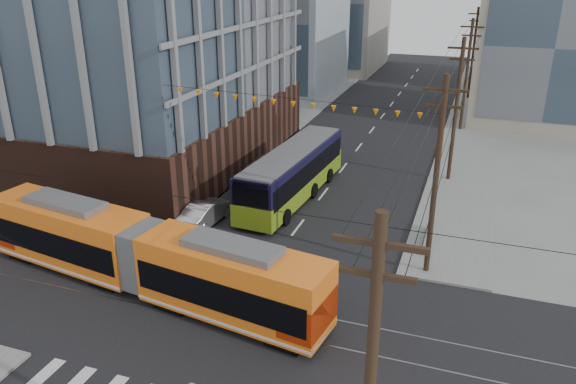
% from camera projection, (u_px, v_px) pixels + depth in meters
% --- Properties ---
extents(ground, '(160.00, 160.00, 0.00)m').
position_uv_depth(ground, '(196.00, 362.00, 24.18)').
color(ground, slate).
extents(bg_bldg_nw_near, '(18.00, 16.00, 18.00)m').
position_uv_depth(bg_bldg_nw_near, '(266.00, 20.00, 71.31)').
color(bg_bldg_nw_near, '#8C99A5').
rests_on(bg_bldg_nw_near, ground).
extents(bg_bldg_ne_near, '(14.00, 14.00, 16.00)m').
position_uv_depth(bg_bldg_ne_near, '(548.00, 44.00, 58.10)').
color(bg_bldg_ne_near, gray).
rests_on(bg_bldg_ne_near, ground).
extents(bg_bldg_nw_far, '(16.00, 18.00, 20.00)m').
position_uv_depth(bg_bldg_nw_far, '(330.00, 3.00, 87.45)').
color(bg_bldg_nw_far, gray).
rests_on(bg_bldg_nw_far, ground).
extents(bg_bldg_ne_far, '(16.00, 16.00, 14.00)m').
position_uv_depth(bg_bldg_ne_far, '(552.00, 33.00, 75.32)').
color(bg_bldg_ne_far, '#8C99A5').
rests_on(bg_bldg_ne_far, ground).
extents(utility_pole_far, '(0.30, 0.30, 11.00)m').
position_uv_depth(utility_pole_far, '(473.00, 54.00, 68.33)').
color(utility_pole_far, black).
rests_on(utility_pole_far, ground).
extents(streetcar, '(20.53, 5.89, 3.92)m').
position_uv_depth(streetcar, '(145.00, 257.00, 28.80)').
color(streetcar, orange).
rests_on(streetcar, ground).
extents(city_bus, '(3.86, 13.52, 3.78)m').
position_uv_depth(city_bus, '(293.00, 173.00, 40.34)').
color(city_bus, black).
rests_on(city_bus, ground).
extents(parked_car_silver, '(2.02, 4.79, 1.54)m').
position_uv_depth(parked_car_silver, '(206.00, 212.00, 36.77)').
color(parked_car_silver, '#AFB1B4').
rests_on(parked_car_silver, ground).
extents(parked_car_white, '(1.99, 4.65, 1.34)m').
position_uv_depth(parked_car_white, '(256.00, 178.00, 42.75)').
color(parked_car_white, silver).
rests_on(parked_car_white, ground).
extents(parked_car_grey, '(3.11, 5.32, 1.39)m').
position_uv_depth(parked_car_grey, '(269.00, 163.00, 45.81)').
color(parked_car_grey, slate).
rests_on(parked_car_grey, ground).
extents(jersey_barrier, '(0.88, 3.71, 0.74)m').
position_uv_depth(jersey_barrier, '(430.00, 239.00, 34.15)').
color(jersey_barrier, slate).
rests_on(jersey_barrier, ground).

